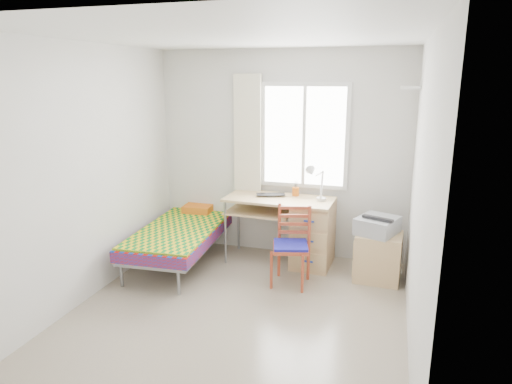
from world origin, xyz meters
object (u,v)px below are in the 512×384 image
at_px(cabinet, 378,257).
at_px(printer, 377,225).
at_px(chair, 292,240).
at_px(desk, 307,230).
at_px(bed, 184,230).

height_order(cabinet, printer, printer).
height_order(chair, cabinet, chair).
bearing_deg(desk, chair, -94.08).
bearing_deg(printer, cabinet, -10.50).
bearing_deg(cabinet, bed, -173.79).
relative_size(bed, cabinet, 3.52).
bearing_deg(chair, desk, 68.52).
relative_size(chair, printer, 1.58).
bearing_deg(desk, cabinet, -10.33).
xyz_separation_m(chair, printer, (0.89, 0.38, 0.14)).
relative_size(bed, chair, 2.16).
bearing_deg(printer, chair, -134.73).
xyz_separation_m(desk, printer, (0.83, -0.18, 0.20)).
bearing_deg(desk, printer, -9.52).
relative_size(desk, chair, 1.50).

